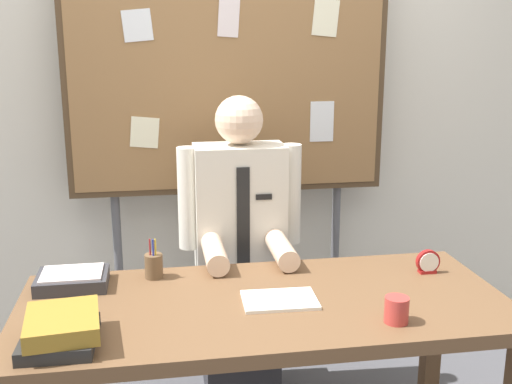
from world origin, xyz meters
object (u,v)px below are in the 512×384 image
book_stack (61,330)px  desk_clock (428,263)px  open_notebook (280,300)px  pen_holder (154,266)px  bulletin_board (229,76)px  person (240,262)px  coffee_mug (397,310)px  desk (265,323)px  paper_tray (72,280)px

book_stack → desk_clock: size_ratio=2.90×
open_notebook → pen_holder: pen_holder is taller
desk_clock → bulletin_board: bearing=129.2°
open_notebook → desk_clock: size_ratio=2.76×
person → bulletin_board: bulletin_board is taller
desk_clock → pen_holder: (-1.07, 0.13, 0.01)m
person → coffee_mug: bearing=-65.7°
desk → bulletin_board: (0.00, 0.99, 0.82)m
open_notebook → desk_clock: 0.66m
desk → pen_holder: 0.50m
person → paper_tray: (-0.69, -0.39, 0.12)m
bulletin_board → pen_holder: size_ratio=13.10×
desk → book_stack: book_stack is taller
coffee_mug → paper_tray: coffee_mug is taller
pen_holder → coffee_mug: bearing=-33.8°
person → pen_holder: bearing=-138.2°
pen_holder → person: bearing=41.8°
coffee_mug → book_stack: bearing=178.6°
pen_holder → desk_clock: bearing=-6.8°
desk → coffee_mug: 0.48m
person → bulletin_board: (0.00, 0.36, 0.82)m
book_stack → open_notebook: 0.74m
bulletin_board → book_stack: 1.54m
coffee_mug → pen_holder: 0.94m
open_notebook → person: bearing=94.4°
person → paper_tray: 0.80m
desk → open_notebook: size_ratio=6.64×
desk_clock → paper_tray: size_ratio=0.37×
open_notebook → desk_clock: desk_clock is taller
bulletin_board → open_notebook: 1.24m
desk_clock → desk: bearing=-167.4°
desk → pen_holder: (-0.39, 0.28, 0.14)m
open_notebook → coffee_mug: size_ratio=2.99×
desk_clock → pen_holder: pen_holder is taller
book_stack → paper_tray: (-0.02, 0.46, -0.02)m
person → open_notebook: person is taller
pen_holder → paper_tray: 0.31m
person → open_notebook: (0.05, -0.65, 0.09)m
pen_holder → paper_tray: size_ratio=0.62×
desk_clock → paper_tray: bearing=176.3°
bulletin_board → desk_clock: (0.68, -0.84, -0.69)m
coffee_mug → pen_holder: pen_holder is taller
pen_holder → paper_tray: (-0.30, -0.04, -0.02)m
coffee_mug → open_notebook: bearing=147.1°
coffee_mug → person: bearing=114.3°
bulletin_board → open_notebook: bearing=-87.2°
desk → bulletin_board: size_ratio=0.83×
book_stack → coffee_mug: bearing=-1.4°
open_notebook → desk_clock: bearing=15.2°
bulletin_board → pen_holder: 1.06m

